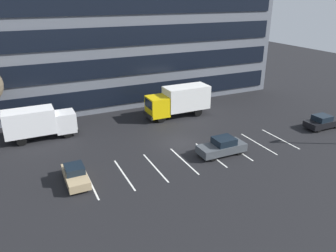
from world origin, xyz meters
name	(u,v)px	position (x,y,z in m)	size (l,w,h in m)	color
ground_plane	(179,143)	(0.00, 0.00, 0.00)	(120.00, 120.00, 0.00)	black
office_building	(121,46)	(0.00, 17.95, 7.20)	(41.90, 12.11, 14.40)	slate
lot_markings	(197,158)	(0.00, -3.58, 0.00)	(19.74, 5.40, 0.01)	silver
box_truck_yellow	(179,100)	(3.50, 6.98, 2.04)	(7.80, 2.58, 3.62)	yellow
box_truck_white	(39,122)	(-12.42, 7.03, 1.83)	(7.03, 2.33, 3.26)	white
sedan_tan	(75,175)	(-10.82, -3.07, 0.66)	(1.63, 3.90, 1.40)	tan
sedan_black	(322,122)	(16.11, -3.28, 0.71)	(4.20, 1.76, 1.50)	black
sedan_charcoal	(222,147)	(2.42, -3.89, 0.76)	(4.51, 1.89, 1.62)	#474C51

